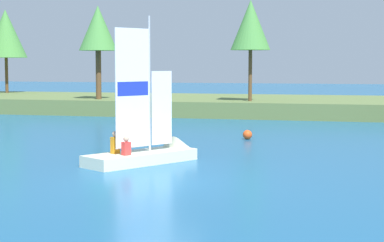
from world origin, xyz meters
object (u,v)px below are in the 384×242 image
at_px(shoreline_tree_centre, 98,29).
at_px(shoreline_tree_midleft, 6,34).
at_px(sailboat, 157,151).
at_px(shoreline_tree_midright, 251,25).
at_px(channel_buoy, 247,135).

bearing_deg(shoreline_tree_centre, shoreline_tree_midleft, 146.68).
xyz_separation_m(shoreline_tree_midleft, sailboat, (22.23, -28.07, -5.73)).
height_order(shoreline_tree_midright, channel_buoy, shoreline_tree_midright).
bearing_deg(shoreline_tree_midright, shoreline_tree_midleft, 161.93).
bearing_deg(channel_buoy, shoreline_tree_centre, 134.95).
bearing_deg(sailboat, shoreline_tree_centre, 59.62).
distance_m(shoreline_tree_midleft, channel_buoy, 32.22).
relative_size(shoreline_tree_midleft, channel_buoy, 16.00).
xyz_separation_m(shoreline_tree_centre, shoreline_tree_midright, (10.72, 0.33, 0.12)).
bearing_deg(shoreline_tree_centre, shoreline_tree_midright, 1.74).
relative_size(shoreline_tree_centre, sailboat, 1.15).
bearing_deg(shoreline_tree_midleft, sailboat, -51.63).
bearing_deg(shoreline_tree_midright, channel_buoy, -81.26).
bearing_deg(channel_buoy, shoreline_tree_midright, 98.74).
height_order(shoreline_tree_midleft, shoreline_tree_midright, shoreline_tree_midleft).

